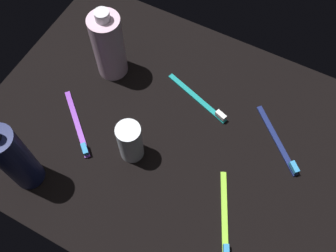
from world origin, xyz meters
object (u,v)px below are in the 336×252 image
object	(u,v)px
deodorant_stick	(130,142)
toothbrush_navy	(279,143)
lotion_bottle	(15,159)
toothbrush_purple	(78,127)
toothbrush_lime	(225,219)
bodywash_bottle	(109,46)
toothbrush_teal	(200,100)

from	to	relation	value
deodorant_stick	toothbrush_navy	distance (cm)	32.92
deodorant_stick	toothbrush_navy	world-z (taller)	deodorant_stick
lotion_bottle	toothbrush_purple	bearing A→B (deg)	-100.08
deodorant_stick	toothbrush_lime	bearing A→B (deg)	170.12
bodywash_bottle	toothbrush_lime	bearing A→B (deg)	151.53
deodorant_stick	toothbrush_purple	world-z (taller)	deodorant_stick
bodywash_bottle	deodorant_stick	size ratio (longest dim) A/B	1.77
toothbrush_lime	toothbrush_purple	world-z (taller)	same
bodywash_bottle	deodorant_stick	distance (cm)	23.39
toothbrush_navy	toothbrush_purple	bearing A→B (deg)	22.55
lotion_bottle	deodorant_stick	xyz separation A→B (cm)	(-16.46, -14.90, -4.10)
bodywash_bottle	toothbrush_teal	bearing A→B (deg)	-176.22
toothbrush_teal	toothbrush_lime	bearing A→B (deg)	125.63
deodorant_stick	toothbrush_teal	bearing A→B (deg)	-111.99
toothbrush_lime	toothbrush_purple	xyz separation A→B (cm)	(37.90, -3.64, 0.00)
lotion_bottle	deodorant_stick	world-z (taller)	lotion_bottle
bodywash_bottle	toothbrush_purple	bearing A→B (deg)	95.03
lotion_bottle	toothbrush_purple	world-z (taller)	lotion_bottle
bodywash_bottle	toothbrush_navy	world-z (taller)	bodywash_bottle
bodywash_bottle	toothbrush_teal	world-z (taller)	bodywash_bottle
toothbrush_navy	toothbrush_teal	bearing A→B (deg)	-5.42
toothbrush_lime	toothbrush_navy	world-z (taller)	same
toothbrush_purple	toothbrush_navy	bearing A→B (deg)	-157.45
lotion_bottle	toothbrush_teal	world-z (taller)	lotion_bottle
toothbrush_teal	toothbrush_purple	bearing A→B (deg)	41.92
lotion_bottle	toothbrush_lime	xyz separation A→B (cm)	(-40.45, -10.72, -8.95)
toothbrush_teal	toothbrush_purple	xyz separation A→B (cm)	(21.47, 19.28, 0.00)
toothbrush_navy	bodywash_bottle	bearing A→B (deg)	-0.54
toothbrush_teal	toothbrush_purple	world-z (taller)	same
deodorant_stick	toothbrush_lime	size ratio (longest dim) A/B	0.65
toothbrush_lime	toothbrush_teal	size ratio (longest dim) A/B	0.96
deodorant_stick	toothbrush_navy	xyz separation A→B (cm)	(-27.88, -16.82, -4.86)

